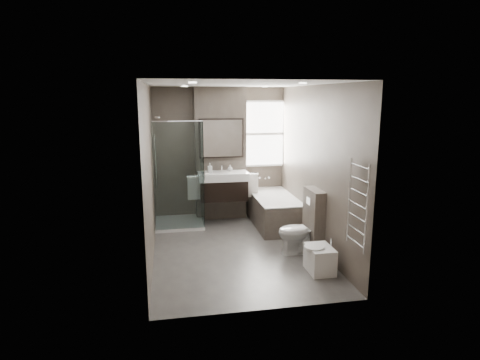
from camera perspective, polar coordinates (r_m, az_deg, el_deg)
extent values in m
cube|color=#4F4C49|center=(6.58, -0.60, -10.02)|extent=(2.65, 3.85, 0.05)
cube|color=silver|center=(6.11, -0.66, 13.71)|extent=(2.65, 3.85, 0.05)
cube|color=brown|center=(8.09, -2.95, 3.86)|extent=(2.65, 0.05, 2.60)
cube|color=brown|center=(4.37, 3.66, -3.17)|extent=(2.65, 0.05, 2.60)
cube|color=brown|center=(6.13, -12.93, 0.95)|extent=(0.05, 3.85, 2.60)
cube|color=brown|center=(6.56, 10.85, 1.75)|extent=(0.05, 3.85, 2.60)
cube|color=#524941|center=(7.94, -2.81, 3.71)|extent=(1.00, 0.25, 2.60)
cube|color=black|center=(7.72, -2.41, -1.37)|extent=(0.90, 0.45, 0.38)
cube|color=white|center=(7.66, -2.43, 0.56)|extent=(0.95, 0.47, 0.15)
cylinder|color=silver|center=(7.80, -2.62, 1.78)|extent=(0.03, 0.03, 0.12)
cylinder|color=silver|center=(7.74, -2.56, 2.10)|extent=(0.02, 0.12, 0.02)
cube|color=black|center=(7.75, -2.68, 5.96)|extent=(0.86, 0.06, 0.76)
cube|color=white|center=(7.71, -2.64, 5.93)|extent=(0.80, 0.02, 0.70)
cube|color=silver|center=(7.63, -6.56, -1.13)|extent=(0.24, 0.06, 0.44)
cube|color=silver|center=(7.78, 1.69, -0.80)|extent=(0.24, 0.06, 0.44)
cube|color=white|center=(7.85, -8.59, -6.05)|extent=(0.90, 0.90, 0.06)
cube|color=white|center=(7.17, -8.72, 0.48)|extent=(0.88, 0.01, 1.94)
cube|color=white|center=(7.62, -5.49, 1.26)|extent=(0.01, 0.88, 1.94)
cylinder|color=silver|center=(7.56, -11.91, 2.66)|extent=(0.02, 0.02, 1.00)
cube|color=#524941|center=(7.69, 4.81, -4.42)|extent=(0.75, 1.60, 0.55)
cube|color=white|center=(7.62, 4.85, -2.40)|extent=(0.75, 1.60, 0.03)
cube|color=white|center=(7.63, 4.84, -2.87)|extent=(0.61, 1.42, 0.12)
cube|color=white|center=(8.17, 3.38, 6.58)|extent=(0.98, 0.04, 1.33)
cube|color=white|center=(8.14, 3.42, 6.56)|extent=(0.90, 0.01, 1.25)
cube|color=white|center=(8.14, 3.43, 6.56)|extent=(0.90, 0.01, 0.05)
imported|color=white|center=(6.39, 8.55, -7.24)|extent=(0.70, 0.41, 0.70)
cube|color=#524941|center=(6.48, 10.42, -5.64)|extent=(0.18, 0.55, 1.00)
cube|color=silver|center=(6.36, 9.73, -2.95)|extent=(0.01, 0.16, 0.11)
cube|color=white|center=(5.84, 11.28, -11.00)|extent=(0.33, 0.46, 0.37)
cylinder|color=white|center=(5.74, 10.50, -9.46)|extent=(0.27, 0.27, 0.05)
cylinder|color=silver|center=(5.81, 12.87, -8.58)|extent=(0.02, 0.02, 0.10)
cylinder|color=silver|center=(4.95, 17.59, -4.08)|extent=(0.03, 0.03, 1.10)
cylinder|color=silver|center=(5.34, 15.30, -2.77)|extent=(0.03, 0.03, 1.10)
cube|color=silver|center=(5.14, 16.40, -3.40)|extent=(0.02, 0.46, 1.00)
imported|color=white|center=(7.61, -4.30, 1.73)|extent=(0.08, 0.08, 0.18)
imported|color=white|center=(7.75, -1.42, 1.73)|extent=(0.10, 0.10, 0.13)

